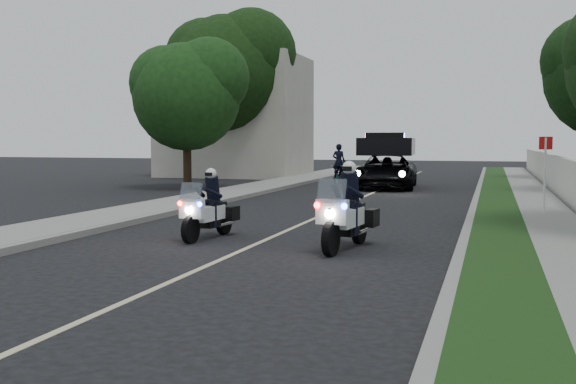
{
  "coord_description": "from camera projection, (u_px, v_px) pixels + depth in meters",
  "views": [
    {
      "loc": [
        4.62,
        -11.29,
        2.14
      ],
      "look_at": [
        0.33,
        2.79,
        1.0
      ],
      "focal_mm": 41.87,
      "sensor_mm": 36.0,
      "label": 1
    }
  ],
  "objects": [
    {
      "name": "building_far",
      "position": [
        236.0,
        117.0,
        39.71
      ],
      "size": [
        8.0,
        6.0,
        7.0
      ],
      "primitive_type": "cube",
      "color": "#A8A396",
      "rests_on": "ground"
    },
    {
      "name": "curb_right",
      "position": [
        474.0,
        207.0,
        20.61
      ],
      "size": [
        0.2,
        60.0,
        0.15
      ],
      "primitive_type": "cube",
      "color": "gray",
      "rests_on": "ground"
    },
    {
      "name": "curb_left",
      "position": [
        226.0,
        200.0,
        23.0
      ],
      "size": [
        0.2,
        60.0,
        0.15
      ],
      "primitive_type": "cube",
      "color": "gray",
      "rests_on": "ground"
    },
    {
      "name": "lane_marking",
      "position": [
        343.0,
        206.0,
        21.81
      ],
      "size": [
        0.12,
        50.0,
        0.01
      ],
      "primitive_type": "cube",
      "color": "#BFB78C",
      "rests_on": "ground"
    },
    {
      "name": "police_moto_right",
      "position": [
        346.0,
        249.0,
        13.17
      ],
      "size": [
        0.96,
        2.12,
        1.74
      ],
      "primitive_type": null,
      "rotation": [
        0.0,
        0.0,
        -0.12
      ],
      "color": "silver",
      "rests_on": "ground"
    },
    {
      "name": "bicycle",
      "position": [
        339.0,
        184.0,
        32.95
      ],
      "size": [
        0.63,
        1.76,
        0.92
      ],
      "primitive_type": "imported",
      "rotation": [
        0.0,
        0.0,
        0.01
      ],
      "color": "black",
      "rests_on": "ground"
    },
    {
      "name": "sidewalk_right",
      "position": [
        543.0,
        209.0,
        20.03
      ],
      "size": [
        1.4,
        60.0,
        0.16
      ],
      "primitive_type": "cube",
      "color": "gray",
      "rests_on": "ground"
    },
    {
      "name": "sidewalk_left",
      "position": [
        197.0,
        200.0,
        23.32
      ],
      "size": [
        2.0,
        60.0,
        0.16
      ],
      "primitive_type": "cube",
      "color": "gray",
      "rests_on": "ground"
    },
    {
      "name": "cyclist",
      "position": [
        339.0,
        184.0,
        32.95
      ],
      "size": [
        0.67,
        0.48,
        1.76
      ],
      "primitive_type": "imported",
      "rotation": [
        0.0,
        0.0,
        3.05
      ],
      "color": "black",
      "rests_on": "ground"
    },
    {
      "name": "sign_post",
      "position": [
        544.0,
        218.0,
        18.43
      ],
      "size": [
        0.41,
        0.41,
        2.31
      ],
      "primitive_type": null,
      "rotation": [
        0.0,
        0.0,
        -0.16
      ],
      "color": "#B90D27",
      "rests_on": "ground"
    },
    {
      "name": "tree_left_near",
      "position": [
        188.0,
        189.0,
        29.31
      ],
      "size": [
        4.78,
        4.78,
        7.78
      ],
      "primitive_type": null,
      "rotation": [
        0.0,
        0.0,
        0.02
      ],
      "color": "#1A4316",
      "rests_on": "ground"
    },
    {
      "name": "police_suv",
      "position": [
        386.0,
        188.0,
        29.84
      ],
      "size": [
        2.9,
        5.59,
        2.64
      ],
      "primitive_type": "imported",
      "rotation": [
        0.0,
        0.0,
        0.07
      ],
      "color": "black",
      "rests_on": "ground"
    },
    {
      "name": "ground",
      "position": [
        227.0,
        257.0,
        12.27
      ],
      "size": [
        120.0,
        120.0,
        0.0
      ],
      "primitive_type": "plane",
      "color": "black",
      "rests_on": "ground"
    },
    {
      "name": "grass_verge",
      "position": [
        497.0,
        208.0,
        20.41
      ],
      "size": [
        1.2,
        60.0,
        0.16
      ],
      "primitive_type": "cube",
      "color": "#193814",
      "rests_on": "ground"
    },
    {
      "name": "police_moto_left",
      "position": [
        209.0,
        239.0,
        14.61
      ],
      "size": [
        0.79,
        1.86,
        1.54
      ],
      "primitive_type": null,
      "rotation": [
        0.0,
        0.0,
        -0.09
      ],
      "color": "white",
      "rests_on": "ground"
    },
    {
      "name": "tree_left_far",
      "position": [
        228.0,
        178.0,
        38.03
      ],
      "size": [
        7.02,
        7.02,
        11.2
      ],
      "primitive_type": null,
      "rotation": [
        0.0,
        0.0,
        0.05
      ],
      "color": "#153310",
      "rests_on": "ground"
    }
  ]
}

